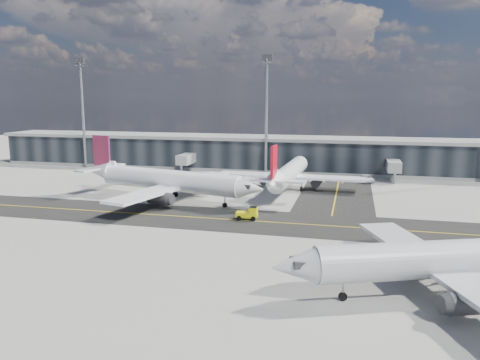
{
  "coord_description": "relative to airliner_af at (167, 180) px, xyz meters",
  "views": [
    {
      "loc": [
        20.97,
        -64.81,
        19.12
      ],
      "look_at": [
        2.31,
        11.56,
        5.0
      ],
      "focal_mm": 35.0,
      "sensor_mm": 36.0,
      "label": 1
    }
  ],
  "objects": [
    {
      "name": "airliner_af",
      "position": [
        0.0,
        0.0,
        0.0
      ],
      "size": [
        38.45,
        33.05,
        11.5
      ],
      "rotation": [
        0.0,
        0.0,
        -1.81
      ],
      "color": "white",
      "rests_on": "ground"
    },
    {
      "name": "airliner_near",
      "position": [
        43.52,
        -32.31,
        -0.21
      ],
      "size": [
        35.33,
        30.57,
        10.87
      ],
      "rotation": [
        0.0,
        0.0,
        1.95
      ],
      "color": "#BABDBF",
      "rests_on": "ground"
    },
    {
      "name": "service_van",
      "position": [
        36.18,
        28.36,
        -2.97
      ],
      "size": [
        3.96,
        6.42,
        1.66
      ],
      "primitive_type": "imported",
      "rotation": [
        0.0,
        0.0,
        0.22
      ],
      "color": "white",
      "rests_on": "ground"
    },
    {
      "name": "ground",
      "position": [
        12.24,
        -14.48,
        -3.8
      ],
      "size": [
        300.0,
        300.0,
        0.0
      ],
      "primitive_type": "plane",
      "color": "gray",
      "rests_on": "ground"
    },
    {
      "name": "terminal_concourse",
      "position": [
        12.28,
        40.45,
        0.29
      ],
      "size": [
        152.0,
        19.8,
        8.8
      ],
      "color": "black",
      "rests_on": "ground"
    },
    {
      "name": "baggage_tug",
      "position": [
        17.69,
        -9.93,
        -2.75
      ],
      "size": [
        3.43,
        1.9,
        2.09
      ],
      "rotation": [
        0.0,
        0.0,
        -1.51
      ],
      "color": "yellow",
      "rests_on": "ground"
    },
    {
      "name": "floodlight_masts",
      "position": [
        12.24,
        33.52,
        11.81
      ],
      "size": [
        102.5,
        0.7,
        28.9
      ],
      "color": "gray",
      "rests_on": "ground"
    },
    {
      "name": "airliner_redtail",
      "position": [
        20.53,
        14.85,
        -0.25
      ],
      "size": [
        30.85,
        36.22,
        10.74
      ],
      "rotation": [
        0.0,
        0.0,
        -0.04
      ],
      "color": "white",
      "rests_on": "ground"
    },
    {
      "name": "taxiway_lanes",
      "position": [
        16.15,
        -3.74,
        -3.79
      ],
      "size": [
        180.0,
        63.0,
        0.03
      ],
      "color": "black",
      "rests_on": "ground"
    }
  ]
}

